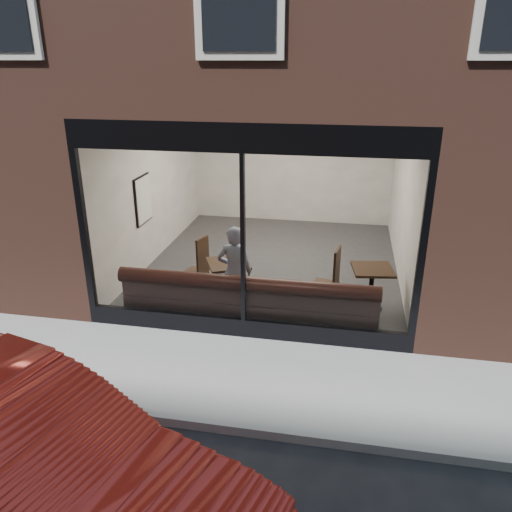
% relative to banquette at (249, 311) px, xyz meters
% --- Properties ---
extents(ground, '(120.00, 120.00, 0.00)m').
position_rel_banquette_xyz_m(ground, '(0.00, -2.45, -0.23)').
color(ground, black).
rests_on(ground, ground).
extents(sidewalk_near, '(40.00, 2.00, 0.01)m').
position_rel_banquette_xyz_m(sidewalk_near, '(0.00, -1.45, -0.22)').
color(sidewalk_near, gray).
rests_on(sidewalk_near, ground).
extents(kerb_near, '(40.00, 0.10, 0.12)m').
position_rel_banquette_xyz_m(kerb_near, '(0.00, -2.50, -0.17)').
color(kerb_near, gray).
rests_on(kerb_near, ground).
extents(host_building_pier_left, '(2.50, 12.00, 3.20)m').
position_rel_banquette_xyz_m(host_building_pier_left, '(-3.75, 5.55, 1.38)').
color(host_building_pier_left, brown).
rests_on(host_building_pier_left, ground).
extents(host_building_pier_right, '(2.50, 12.00, 3.20)m').
position_rel_banquette_xyz_m(host_building_pier_right, '(3.75, 5.55, 1.38)').
color(host_building_pier_right, brown).
rests_on(host_building_pier_right, ground).
extents(host_building_backfill, '(5.00, 6.00, 3.20)m').
position_rel_banquette_xyz_m(host_building_backfill, '(0.00, 8.55, 1.38)').
color(host_building_backfill, brown).
rests_on(host_building_backfill, ground).
extents(cafe_floor, '(6.00, 6.00, 0.00)m').
position_rel_banquette_xyz_m(cafe_floor, '(0.00, 2.55, -0.21)').
color(cafe_floor, '#2D2D30').
rests_on(cafe_floor, ground).
extents(cafe_ceiling, '(6.00, 6.00, 0.00)m').
position_rel_banquette_xyz_m(cafe_ceiling, '(0.00, 2.55, 2.97)').
color(cafe_ceiling, white).
rests_on(cafe_ceiling, host_building_upper).
extents(cafe_wall_back, '(5.00, 0.00, 5.00)m').
position_rel_banquette_xyz_m(cafe_wall_back, '(0.00, 5.54, 1.37)').
color(cafe_wall_back, beige).
rests_on(cafe_wall_back, ground).
extents(cafe_wall_left, '(0.00, 6.00, 6.00)m').
position_rel_banquette_xyz_m(cafe_wall_left, '(-2.49, 2.55, 1.37)').
color(cafe_wall_left, beige).
rests_on(cafe_wall_left, ground).
extents(cafe_wall_right, '(0.00, 6.00, 6.00)m').
position_rel_banquette_xyz_m(cafe_wall_right, '(2.49, 2.55, 1.37)').
color(cafe_wall_right, beige).
rests_on(cafe_wall_right, ground).
extents(storefront_kick, '(5.00, 0.10, 0.30)m').
position_rel_banquette_xyz_m(storefront_kick, '(0.00, -0.40, -0.08)').
color(storefront_kick, black).
rests_on(storefront_kick, ground).
extents(storefront_header, '(5.00, 0.10, 0.40)m').
position_rel_banquette_xyz_m(storefront_header, '(0.00, -0.40, 2.77)').
color(storefront_header, black).
rests_on(storefront_header, host_building_upper).
extents(storefront_mullion, '(0.06, 0.10, 2.50)m').
position_rel_banquette_xyz_m(storefront_mullion, '(0.00, -0.40, 1.32)').
color(storefront_mullion, black).
rests_on(storefront_mullion, storefront_kick).
extents(storefront_glass, '(4.80, 0.00, 4.80)m').
position_rel_banquette_xyz_m(storefront_glass, '(0.00, -0.43, 1.33)').
color(storefront_glass, white).
rests_on(storefront_glass, storefront_kick).
extents(banquette, '(4.00, 0.55, 0.45)m').
position_rel_banquette_xyz_m(banquette, '(0.00, 0.00, 0.00)').
color(banquette, '#331812').
rests_on(banquette, cafe_floor).
extents(person, '(0.61, 0.44, 1.55)m').
position_rel_banquette_xyz_m(person, '(-0.28, 0.24, 0.55)').
color(person, '#8A9DBA').
rests_on(person, cafe_floor).
extents(cafe_table_left, '(0.89, 0.89, 0.04)m').
position_rel_banquette_xyz_m(cafe_table_left, '(-0.49, 0.66, 0.52)').
color(cafe_table_left, black).
rests_on(cafe_table_left, cafe_floor).
extents(cafe_table_right, '(0.74, 0.74, 0.04)m').
position_rel_banquette_xyz_m(cafe_table_right, '(1.91, 0.85, 0.52)').
color(cafe_table_right, black).
rests_on(cafe_table_right, cafe_floor).
extents(cafe_chair_left, '(0.46, 0.46, 0.03)m').
position_rel_banquette_xyz_m(cafe_chair_left, '(-1.30, 1.33, 0.01)').
color(cafe_chair_left, black).
rests_on(cafe_chair_left, cafe_floor).
extents(cafe_chair_right, '(0.50, 0.50, 0.04)m').
position_rel_banquette_xyz_m(cafe_chair_right, '(1.13, 1.18, 0.01)').
color(cafe_chair_right, black).
rests_on(cafe_chair_right, cafe_floor).
extents(wall_poster, '(0.02, 0.65, 0.87)m').
position_rel_banquette_xyz_m(wall_poster, '(-2.45, 1.88, 1.20)').
color(wall_poster, white).
rests_on(wall_poster, cafe_wall_left).
extents(parked_car, '(5.02, 2.81, 1.57)m').
position_rel_banquette_xyz_m(parked_car, '(-1.18, -4.29, 0.56)').
color(parked_car, '#A62017').
rests_on(parked_car, ground).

